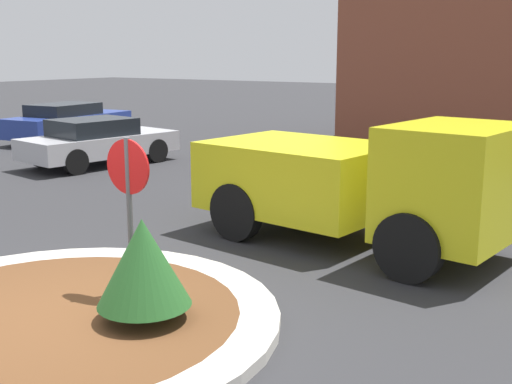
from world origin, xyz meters
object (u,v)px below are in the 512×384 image
Objects in this scene: parked_sedan_blue at (68,122)px; stop_sign at (129,191)px; parked_sedan_silver at (98,141)px; utility_truck at (358,181)px.

stop_sign is at bearing -133.94° from parked_sedan_blue.
stop_sign is 0.42× the size of parked_sedan_blue.
parked_sedan_silver is at bearing -128.40° from parked_sedan_blue.
parked_sedan_blue is at bearing 141.69° from stop_sign.
parked_sedan_silver is 5.67m from parked_sedan_blue.
utility_truck reaches higher than parked_sedan_blue.
parked_sedan_blue is at bearing 162.95° from utility_truck.
utility_truck is (1.30, 3.83, -0.36)m from stop_sign.
stop_sign reaches higher than parked_sedan_silver.
parked_sedan_silver is (-8.03, 7.05, -0.75)m from stop_sign.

